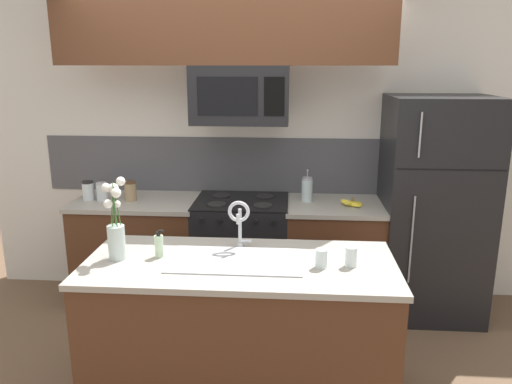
{
  "coord_description": "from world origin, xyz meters",
  "views": [
    {
      "loc": [
        0.4,
        -3.0,
        2.01
      ],
      "look_at": [
        0.17,
        0.27,
        1.16
      ],
      "focal_mm": 35.0,
      "sensor_mm": 36.0,
      "label": 1
    }
  ],
  "objects_px": {
    "refrigerator": "(433,208)",
    "storage_jar_tall": "(88,190)",
    "dish_soap_bottle": "(159,246)",
    "flower_vase": "(116,231)",
    "storage_jar_short": "(131,191)",
    "banana_bunch": "(352,203)",
    "microwave": "(240,95)",
    "sink_faucet": "(239,218)",
    "spare_glass": "(351,257)",
    "storage_jar_medium": "(102,192)",
    "stove_range": "(242,253)",
    "french_press": "(307,189)",
    "drinking_glass": "(321,258)"
  },
  "relations": [
    {
      "from": "refrigerator",
      "to": "storage_jar_tall",
      "type": "distance_m",
      "value": 2.81
    },
    {
      "from": "dish_soap_bottle",
      "to": "flower_vase",
      "type": "relative_size",
      "value": 0.34
    },
    {
      "from": "storage_jar_short",
      "to": "banana_bunch",
      "type": "relative_size",
      "value": 0.84
    },
    {
      "from": "microwave",
      "to": "sink_faucet",
      "type": "xyz_separation_m",
      "value": [
        0.09,
        -1.03,
        -0.66
      ]
    },
    {
      "from": "refrigerator",
      "to": "banana_bunch",
      "type": "xyz_separation_m",
      "value": [
        -0.65,
        -0.08,
        0.05
      ]
    },
    {
      "from": "microwave",
      "to": "spare_glass",
      "type": "distance_m",
      "value": 1.67
    },
    {
      "from": "storage_jar_medium",
      "to": "spare_glass",
      "type": "height_order",
      "value": "storage_jar_medium"
    },
    {
      "from": "spare_glass",
      "to": "storage_jar_tall",
      "type": "bearing_deg",
      "value": 148.06
    },
    {
      "from": "flower_vase",
      "to": "spare_glass",
      "type": "bearing_deg",
      "value": -0.84
    },
    {
      "from": "microwave",
      "to": "storage_jar_short",
      "type": "height_order",
      "value": "microwave"
    },
    {
      "from": "stove_range",
      "to": "microwave",
      "type": "height_order",
      "value": "microwave"
    },
    {
      "from": "refrigerator",
      "to": "french_press",
      "type": "bearing_deg",
      "value": 177.71
    },
    {
      "from": "storage_jar_medium",
      "to": "dish_soap_bottle",
      "type": "xyz_separation_m",
      "value": [
        0.79,
        -1.18,
        -0.01
      ]
    },
    {
      "from": "storage_jar_medium",
      "to": "french_press",
      "type": "xyz_separation_m",
      "value": [
        1.68,
        0.09,
        0.03
      ]
    },
    {
      "from": "stove_range",
      "to": "french_press",
      "type": "distance_m",
      "value": 0.77
    },
    {
      "from": "stove_range",
      "to": "microwave",
      "type": "xyz_separation_m",
      "value": [
        0.0,
        -0.02,
        1.31
      ]
    },
    {
      "from": "storage_jar_medium",
      "to": "dish_soap_bottle",
      "type": "bearing_deg",
      "value": -56.2
    },
    {
      "from": "storage_jar_short",
      "to": "drinking_glass",
      "type": "xyz_separation_m",
      "value": [
        1.49,
        -1.29,
        -0.03
      ]
    },
    {
      "from": "storage_jar_medium",
      "to": "banana_bunch",
      "type": "xyz_separation_m",
      "value": [
        2.04,
        -0.03,
        -0.05
      ]
    },
    {
      "from": "stove_range",
      "to": "storage_jar_short",
      "type": "relative_size",
      "value": 5.82
    },
    {
      "from": "refrigerator",
      "to": "dish_soap_bottle",
      "type": "relative_size",
      "value": 10.73
    },
    {
      "from": "refrigerator",
      "to": "stove_range",
      "type": "bearing_deg",
      "value": -179.25
    },
    {
      "from": "stove_range",
      "to": "spare_glass",
      "type": "distance_m",
      "value": 1.56
    },
    {
      "from": "drinking_glass",
      "to": "spare_glass",
      "type": "xyz_separation_m",
      "value": [
        0.17,
        0.03,
        0.0
      ]
    },
    {
      "from": "dish_soap_bottle",
      "to": "flower_vase",
      "type": "height_order",
      "value": "flower_vase"
    },
    {
      "from": "drinking_glass",
      "to": "stove_range",
      "type": "bearing_deg",
      "value": 113.86
    },
    {
      "from": "refrigerator",
      "to": "french_press",
      "type": "distance_m",
      "value": 1.01
    },
    {
      "from": "microwave",
      "to": "banana_bunch",
      "type": "distance_m",
      "value": 1.22
    },
    {
      "from": "banana_bunch",
      "to": "french_press",
      "type": "height_order",
      "value": "french_press"
    },
    {
      "from": "storage_jar_short",
      "to": "banana_bunch",
      "type": "distance_m",
      "value": 1.8
    },
    {
      "from": "storage_jar_tall",
      "to": "storage_jar_short",
      "type": "xyz_separation_m",
      "value": [
        0.35,
        0.01,
        0.0
      ]
    },
    {
      "from": "refrigerator",
      "to": "drinking_glass",
      "type": "distance_m",
      "value": 1.64
    },
    {
      "from": "french_press",
      "to": "storage_jar_medium",
      "type": "bearing_deg",
      "value": -176.78
    },
    {
      "from": "flower_vase",
      "to": "sink_faucet",
      "type": "bearing_deg",
      "value": 16.98
    },
    {
      "from": "dish_soap_bottle",
      "to": "drinking_glass",
      "type": "distance_m",
      "value": 0.94
    },
    {
      "from": "storage_jar_medium",
      "to": "sink_faucet",
      "type": "height_order",
      "value": "sink_faucet"
    },
    {
      "from": "storage_jar_medium",
      "to": "drinking_glass",
      "type": "bearing_deg",
      "value": -36.34
    },
    {
      "from": "refrigerator",
      "to": "sink_faucet",
      "type": "bearing_deg",
      "value": -143.47
    },
    {
      "from": "spare_glass",
      "to": "flower_vase",
      "type": "relative_size",
      "value": 0.24
    },
    {
      "from": "banana_bunch",
      "to": "flower_vase",
      "type": "xyz_separation_m",
      "value": [
        -1.48,
        -1.2,
        0.15
      ]
    },
    {
      "from": "french_press",
      "to": "drinking_glass",
      "type": "bearing_deg",
      "value": -88.08
    },
    {
      "from": "storage_jar_tall",
      "to": "flower_vase",
      "type": "bearing_deg",
      "value": -61.29
    },
    {
      "from": "refrigerator",
      "to": "storage_jar_short",
      "type": "bearing_deg",
      "value": -179.2
    },
    {
      "from": "storage_jar_tall",
      "to": "dish_soap_bottle",
      "type": "relative_size",
      "value": 0.95
    },
    {
      "from": "storage_jar_tall",
      "to": "storage_jar_short",
      "type": "relative_size",
      "value": 0.98
    },
    {
      "from": "storage_jar_short",
      "to": "french_press",
      "type": "height_order",
      "value": "french_press"
    },
    {
      "from": "refrigerator",
      "to": "storage_jar_medium",
      "type": "bearing_deg",
      "value": -178.84
    },
    {
      "from": "sink_faucet",
      "to": "spare_glass",
      "type": "distance_m",
      "value": 0.7
    },
    {
      "from": "storage_jar_short",
      "to": "banana_bunch",
      "type": "xyz_separation_m",
      "value": [
        1.8,
        -0.05,
        -0.06
      ]
    },
    {
      "from": "storage_jar_medium",
      "to": "sink_faucet",
      "type": "relative_size",
      "value": 0.49
    }
  ]
}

